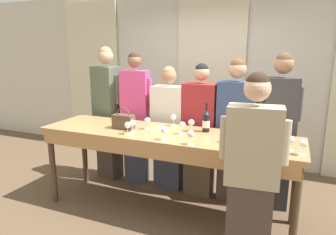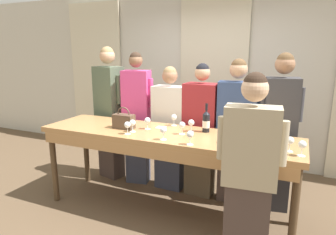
# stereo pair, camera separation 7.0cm
# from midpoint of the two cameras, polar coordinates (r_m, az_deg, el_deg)

# --- Properties ---
(ground_plane) EXTENTS (18.00, 18.00, 0.00)m
(ground_plane) POSITION_cam_midpoint_polar(r_m,az_deg,el_deg) (3.67, -1.05, -17.43)
(ground_plane) COLOR brown
(wall_back) EXTENTS (12.00, 0.06, 2.80)m
(wall_back) POSITION_cam_midpoint_polar(r_m,az_deg,el_deg) (5.00, 7.85, 7.60)
(wall_back) COLOR beige
(wall_back) RESTS_ON ground_plane
(curtain_panel_left) EXTENTS (1.10, 0.03, 2.69)m
(curtain_panel_left) POSITION_cam_midpoint_polar(r_m,az_deg,el_deg) (5.97, -14.38, 7.62)
(curtain_panel_left) COLOR beige
(curtain_panel_left) RESTS_ON ground_plane
(curtain_panel_center) EXTENTS (1.10, 0.03, 2.69)m
(curtain_panel_center) POSITION_cam_midpoint_polar(r_m,az_deg,el_deg) (4.94, 7.63, 6.89)
(curtain_panel_center) COLOR beige
(curtain_panel_center) RESTS_ON ground_plane
(tasting_bar) EXTENTS (2.87, 0.76, 0.96)m
(tasting_bar) POSITION_cam_midpoint_polar(r_m,az_deg,el_deg) (3.29, -1.28, -4.43)
(tasting_bar) COLOR #B27F4C
(tasting_bar) RESTS_ON ground_plane
(wine_bottle) EXTENTS (0.08, 0.08, 0.32)m
(wine_bottle) POSITION_cam_midpoint_polar(r_m,az_deg,el_deg) (3.30, 6.67, -0.74)
(wine_bottle) COLOR black
(wine_bottle) RESTS_ON tasting_bar
(handbag) EXTENTS (0.24, 0.12, 0.25)m
(handbag) POSITION_cam_midpoint_polar(r_m,az_deg,el_deg) (3.46, -9.05, -0.69)
(handbag) COLOR brown
(handbag) RESTS_ON tasting_bar
(wine_glass_front_left) EXTENTS (0.07, 0.07, 0.14)m
(wine_glass_front_left) POSITION_cam_midpoint_polar(r_m,az_deg,el_deg) (3.30, 3.85, -1.05)
(wine_glass_front_left) COLOR white
(wine_glass_front_left) RESTS_ON tasting_bar
(wine_glass_front_mid) EXTENTS (0.07, 0.07, 0.14)m
(wine_glass_front_mid) POSITION_cam_midpoint_polar(r_m,az_deg,el_deg) (3.55, 0.50, -0.04)
(wine_glass_front_mid) COLOR white
(wine_glass_front_mid) RESTS_ON tasting_bar
(wine_glass_front_right) EXTENTS (0.07, 0.07, 0.14)m
(wine_glass_front_right) POSITION_cam_midpoint_polar(r_m,az_deg,el_deg) (2.95, 10.79, -2.95)
(wine_glass_front_right) COLOR white
(wine_glass_front_right) RESTS_ON tasting_bar
(wine_glass_center_left) EXTENTS (0.07, 0.07, 0.14)m
(wine_glass_center_left) POSITION_cam_midpoint_polar(r_m,az_deg,el_deg) (2.99, -1.41, -2.51)
(wine_glass_center_left) COLOR white
(wine_glass_center_left) RESTS_ON tasting_bar
(wine_glass_center_mid) EXTENTS (0.07, 0.07, 0.14)m
(wine_glass_center_mid) POSITION_cam_midpoint_polar(r_m,az_deg,el_deg) (3.21, -8.33, -1.54)
(wine_glass_center_mid) COLOR white
(wine_glass_center_mid) RESTS_ON tasting_bar
(wine_glass_center_right) EXTENTS (0.07, 0.07, 0.14)m
(wine_glass_center_right) POSITION_cam_midpoint_polar(r_m,az_deg,el_deg) (3.10, 13.27, -2.27)
(wine_glass_center_right) COLOR white
(wine_glass_center_right) RESTS_ON tasting_bar
(wine_glass_back_left) EXTENTS (0.07, 0.07, 0.14)m
(wine_glass_back_left) POSITION_cam_midpoint_polar(r_m,az_deg,el_deg) (3.30, -7.38, -1.13)
(wine_glass_back_left) COLOR white
(wine_glass_back_left) RESTS_ON tasting_bar
(wine_glass_back_mid) EXTENTS (0.07, 0.07, 0.14)m
(wine_glass_back_mid) POSITION_cam_midpoint_polar(r_m,az_deg,el_deg) (2.80, 23.68, -4.70)
(wine_glass_back_mid) COLOR white
(wine_glass_back_mid) RESTS_ON tasting_bar
(wine_glass_back_right) EXTENTS (0.07, 0.07, 0.14)m
(wine_glass_back_right) POSITION_cam_midpoint_polar(r_m,az_deg,el_deg) (3.19, 2.15, -1.52)
(wine_glass_back_right) COLOR white
(wine_glass_back_right) RESTS_ON tasting_bar
(wine_glass_near_host) EXTENTS (0.07, 0.07, 0.14)m
(wine_glass_near_host) POSITION_cam_midpoint_polar(r_m,az_deg,el_deg) (2.85, 3.73, -3.33)
(wine_glass_near_host) COLOR white
(wine_glass_near_host) RESTS_ON tasting_bar
(wine_glass_by_bottle) EXTENTS (0.07, 0.07, 0.14)m
(wine_glass_by_bottle) POSITION_cam_midpoint_polar(r_m,az_deg,el_deg) (3.40, -4.54, -0.67)
(wine_glass_by_bottle) COLOR white
(wine_glass_by_bottle) RESTS_ON tasting_bar
(wine_glass_by_handbag) EXTENTS (0.07, 0.07, 0.14)m
(wine_glass_by_handbag) POSITION_cam_midpoint_polar(r_m,az_deg,el_deg) (2.87, 21.68, -4.07)
(wine_glass_by_handbag) COLOR white
(wine_glass_by_handbag) RESTS_ON tasting_bar
(napkin) EXTENTS (0.12, 0.12, 0.00)m
(napkin) POSITION_cam_midpoint_polar(r_m,az_deg,el_deg) (3.48, -1.98, -1.90)
(napkin) COLOR white
(napkin) RESTS_ON tasting_bar
(guest_olive_jacket) EXTENTS (0.50, 0.35, 1.89)m
(guest_olive_jacket) POSITION_cam_midpoint_polar(r_m,az_deg,el_deg) (4.35, -11.81, 0.98)
(guest_olive_jacket) COLOR #473833
(guest_olive_jacket) RESTS_ON ground_plane
(guest_pink_top) EXTENTS (0.47, 0.31, 1.82)m
(guest_pink_top) POSITION_cam_midpoint_polar(r_m,az_deg,el_deg) (4.13, -6.64, -0.06)
(guest_pink_top) COLOR #383D51
(guest_pink_top) RESTS_ON ground_plane
(guest_cream_sweater) EXTENTS (0.55, 0.25, 1.64)m
(guest_cream_sweater) POSITION_cam_midpoint_polar(r_m,az_deg,el_deg) (3.94, -0.34, -2.07)
(guest_cream_sweater) COLOR #383D51
(guest_cream_sweater) RESTS_ON ground_plane
(guest_striped_shirt) EXTENTS (0.53, 0.29, 1.69)m
(guest_striped_shirt) POSITION_cam_midpoint_polar(r_m,az_deg,el_deg) (3.79, 5.63, -2.51)
(guest_striped_shirt) COLOR brown
(guest_striped_shirt) RESTS_ON ground_plane
(guest_navy_coat) EXTENTS (0.56, 0.28, 1.75)m
(guest_navy_coat) POSITION_cam_midpoint_polar(r_m,az_deg,el_deg) (3.68, 12.07, -2.39)
(guest_navy_coat) COLOR #473833
(guest_navy_coat) RESTS_ON ground_plane
(guest_beige_cap) EXTENTS (0.47, 0.31, 1.82)m
(guest_beige_cap) POSITION_cam_midpoint_polar(r_m,az_deg,el_deg) (3.62, 19.75, -2.31)
(guest_beige_cap) COLOR #28282D
(guest_beige_cap) RESTS_ON ground_plane
(host_pouring) EXTENTS (0.53, 0.26, 1.69)m
(host_pouring) POSITION_cam_midpoint_polar(r_m,az_deg,el_deg) (2.51, 14.85, -10.54)
(host_pouring) COLOR #473833
(host_pouring) RESTS_ON ground_plane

